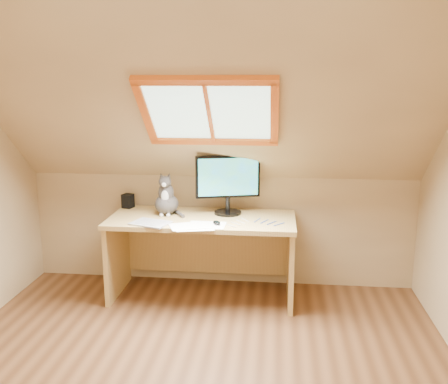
# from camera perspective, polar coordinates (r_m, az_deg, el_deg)

# --- Properties ---
(room_shell) EXTENTS (3.52, 3.52, 2.41)m
(room_shell) POSITION_cam_1_polar(r_m,az_deg,el_deg) (2.63, -5.04, 3.41)
(room_shell) COLOR tan
(room_shell) RESTS_ON ground
(desk) EXTENTS (1.57, 0.69, 0.72)m
(desk) POSITION_cam_1_polar(r_m,az_deg,el_deg) (4.35, -2.37, -5.47)
(desk) COLOR tan
(desk) RESTS_ON ground
(monitor) EXTENTS (0.55, 0.23, 0.51)m
(monitor) POSITION_cam_1_polar(r_m,az_deg,el_deg) (4.26, 0.44, 1.30)
(monitor) COLOR black
(monitor) RESTS_ON desk
(cat) EXTENTS (0.21, 0.25, 0.37)m
(cat) POSITION_cam_1_polar(r_m,az_deg,el_deg) (4.32, -6.61, -0.81)
(cat) COLOR #443E3C
(cat) RESTS_ON desk
(desk_speaker) EXTENTS (0.11, 0.11, 0.13)m
(desk_speaker) POSITION_cam_1_polar(r_m,az_deg,el_deg) (4.60, -10.92, -1.01)
(desk_speaker) COLOR black
(desk_speaker) RESTS_ON desk
(graphics_tablet) EXTENTS (0.35, 0.30, 0.01)m
(graphics_tablet) POSITION_cam_1_polar(r_m,az_deg,el_deg) (4.07, -8.39, -3.54)
(graphics_tablet) COLOR #B2B2B7
(graphics_tablet) RESTS_ON desk
(mouse) EXTENTS (0.09, 0.11, 0.03)m
(mouse) POSITION_cam_1_polar(r_m,az_deg,el_deg) (4.01, -0.84, -3.54)
(mouse) COLOR black
(mouse) RESTS_ON desk
(papers) EXTENTS (0.35, 0.30, 0.01)m
(papers) POSITION_cam_1_polar(r_m,az_deg,el_deg) (3.98, -3.11, -3.88)
(papers) COLOR white
(papers) RESTS_ON desk
(cables) EXTENTS (0.51, 0.26, 0.01)m
(cables) POSITION_cam_1_polar(r_m,az_deg,el_deg) (4.07, 3.70, -3.49)
(cables) COLOR silver
(cables) RESTS_ON desk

